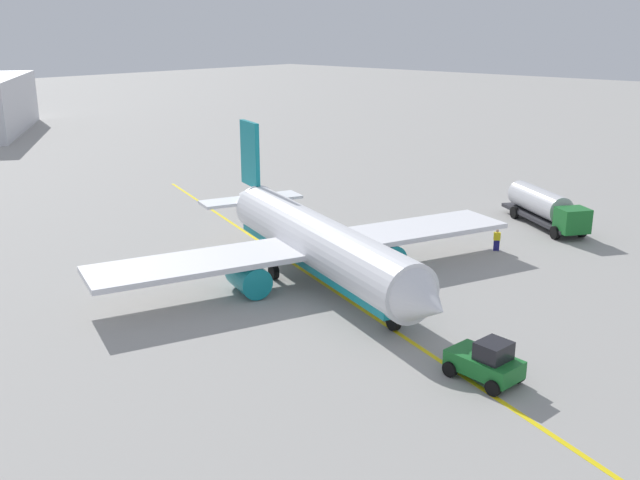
{
  "coord_description": "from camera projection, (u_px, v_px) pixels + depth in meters",
  "views": [
    {
      "loc": [
        31.12,
        -34.23,
        17.03
      ],
      "look_at": [
        0.0,
        0.0,
        3.0
      ],
      "focal_mm": 40.0,
      "sensor_mm": 36.0,
      "label": 1
    }
  ],
  "objects": [
    {
      "name": "airplane",
      "position": [
        317.0,
        243.0,
        48.87
      ],
      "size": [
        28.14,
        30.56,
        9.6
      ],
      "color": "white",
      "rests_on": "ground"
    },
    {
      "name": "fuel_tanker",
      "position": [
        545.0,
        207.0,
        62.25
      ],
      "size": [
        10.22,
        7.98,
        3.15
      ],
      "color": "#2D2D33",
      "rests_on": "ground"
    },
    {
      "name": "safety_cone_nose",
      "position": [
        497.0,
        364.0,
        36.67
      ],
      "size": [
        0.51,
        0.51,
        0.57
      ],
      "primitive_type": "cone",
      "color": "#F2590F",
      "rests_on": "ground"
    },
    {
      "name": "ground_plane",
      "position": [
        320.0,
        281.0,
        49.21
      ],
      "size": [
        400.0,
        400.0,
        0.0
      ],
      "primitive_type": "plane",
      "color": "#9E9B96"
    },
    {
      "name": "pushback_tug",
      "position": [
        486.0,
        362.0,
        35.29
      ],
      "size": [
        3.79,
        2.65,
        2.2
      ],
      "color": "#196B28",
      "rests_on": "ground"
    },
    {
      "name": "refueling_worker",
      "position": [
        497.0,
        240.0,
        55.78
      ],
      "size": [
        0.63,
        0.58,
        1.71
      ],
      "color": "navy",
      "rests_on": "ground"
    },
    {
      "name": "taxi_line_marking",
      "position": [
        320.0,
        281.0,
        49.21
      ],
      "size": [
        66.87,
        24.76,
        0.01
      ],
      "primitive_type": "cube",
      "rotation": [
        0.0,
        0.0,
        -0.35
      ],
      "color": "yellow",
      "rests_on": "ground"
    }
  ]
}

